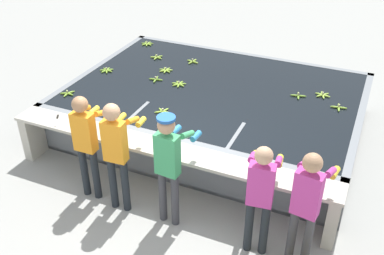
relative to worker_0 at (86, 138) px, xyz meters
The scene contains 21 objects.
ground_plane 1.44m from the worker_0, 14.72° to the left, with size 80.00×80.00×0.00m, color #999993.
wash_tank 2.81m from the worker_0, 69.01° to the left, with size 5.21×3.71×0.84m.
work_ledge 1.17m from the worker_0, 26.20° to the left, with size 5.21×0.45×0.84m.
worker_0 is the anchor object (origin of this frame).
worker_1 0.55m from the worker_0, ahead, with size 0.43×0.73×1.75m.
worker_2 1.34m from the worker_0, ahead, with size 0.44×0.73×1.73m.
worker_3 2.61m from the worker_0, ahead, with size 0.47×0.73×1.64m.
worker_4 3.17m from the worker_0, ahead, with size 0.47×0.74×1.71m.
banana_bunch_floating_0 1.50m from the worker_0, 70.04° to the left, with size 0.26×0.28×0.08m.
banana_bunch_floating_1 2.46m from the worker_0, 82.73° to the left, with size 0.28×0.28×0.08m.
banana_bunch_floating_2 2.90m from the worker_0, 93.75° to the left, with size 0.27×0.28×0.08m.
banana_bunch_floating_3 3.77m from the worker_0, 49.64° to the left, with size 0.28×0.28×0.08m.
banana_bunch_floating_4 4.17m from the worker_0, 40.79° to the left, with size 0.28×0.28×0.08m.
banana_bunch_floating_5 3.46m from the worker_0, 100.87° to the left, with size 0.28×0.27×0.08m.
banana_bunch_floating_6 1.87m from the worker_0, 136.00° to the left, with size 0.27×0.27×0.08m.
banana_bunch_floating_7 2.45m from the worker_0, 94.02° to the left, with size 0.28×0.28×0.08m.
banana_bunch_floating_8 2.72m from the worker_0, 117.42° to the left, with size 0.28×0.28×0.08m.
banana_bunch_floating_9 4.17m from the worker_0, 106.86° to the left, with size 0.28×0.28×0.08m.
banana_bunch_floating_10 3.50m from the worker_0, 87.99° to the left, with size 0.28×0.28×0.08m.
banana_bunch_floating_11 4.18m from the worker_0, 47.36° to the left, with size 0.28×0.28×0.08m.
knife_0 1.09m from the worker_0, 152.08° to the left, with size 0.20×0.32×0.02m.
Camera 1 is at (2.58, -4.57, 4.53)m, focal length 42.00 mm.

